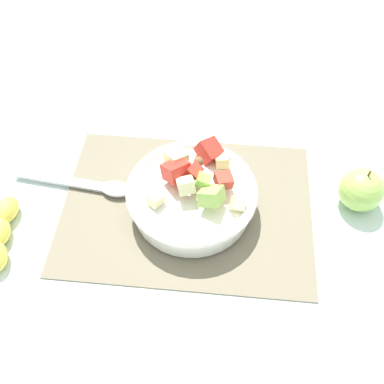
# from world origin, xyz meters

# --- Properties ---
(ground_plane) EXTENTS (2.40, 2.40, 0.00)m
(ground_plane) POSITION_xyz_m (0.00, 0.00, 0.00)
(ground_plane) COLOR silver
(placemat) EXTENTS (0.45, 0.32, 0.01)m
(placemat) POSITION_xyz_m (0.00, 0.00, 0.00)
(placemat) COLOR #756B56
(placemat) RESTS_ON ground_plane
(salad_bowl) EXTENTS (0.23, 0.23, 0.10)m
(salad_bowl) POSITION_xyz_m (-0.01, -0.00, 0.04)
(salad_bowl) COLOR white
(salad_bowl) RESTS_ON placemat
(serving_spoon) EXTENTS (0.23, 0.05, 0.01)m
(serving_spoon) POSITION_xyz_m (0.18, -0.03, 0.01)
(serving_spoon) COLOR #B7B7BC
(serving_spoon) RESTS_ON placemat
(whole_apple) EXTENTS (0.08, 0.08, 0.09)m
(whole_apple) POSITION_xyz_m (-0.30, -0.04, 0.04)
(whole_apple) COLOR #9EC656
(whole_apple) RESTS_ON ground_plane
(banana_whole) EXTENTS (0.06, 0.15, 0.04)m
(banana_whole) POSITION_xyz_m (0.31, 0.09, 0.02)
(banana_whole) COLOR yellow
(banana_whole) RESTS_ON ground_plane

